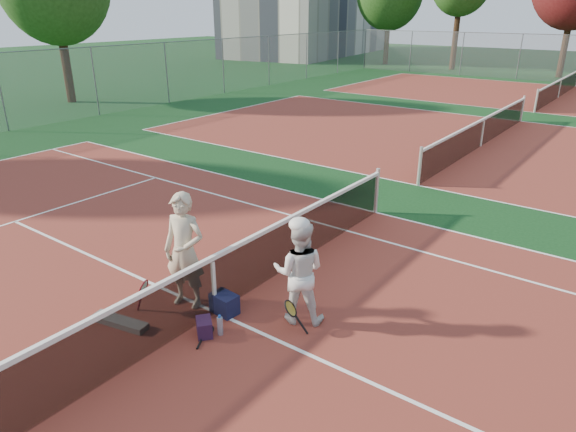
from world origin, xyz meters
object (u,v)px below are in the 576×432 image
(racket_red, at_px, (145,296))
(water_bottle, at_px, (220,326))
(player_b, at_px, (299,272))
(sports_bag_navy, at_px, (224,304))
(racket_black_held, at_px, (291,316))
(sports_bag_purple, at_px, (204,327))
(player_a, at_px, (185,251))
(racket_spare, at_px, (206,330))
(net_main, at_px, (214,285))

(racket_red, height_order, water_bottle, racket_red)
(player_b, height_order, water_bottle, player_b)
(player_b, bearing_deg, sports_bag_navy, 0.41)
(racket_black_held, height_order, sports_bag_navy, racket_black_held)
(player_b, relative_size, sports_bag_purple, 5.21)
(player_a, relative_size, racket_black_held, 3.84)
(racket_spare, bearing_deg, racket_black_held, -81.97)
(sports_bag_purple, bearing_deg, player_a, 150.85)
(sports_bag_purple, height_order, water_bottle, water_bottle)
(net_main, xyz_separation_m, player_b, (1.18, 0.66, 0.32))
(sports_bag_navy, xyz_separation_m, water_bottle, (0.36, -0.48, -0.02))
(net_main, height_order, player_b, player_b)
(player_b, relative_size, water_bottle, 5.54)
(racket_spare, relative_size, sports_bag_navy, 1.40)
(racket_black_held, height_order, water_bottle, racket_black_held)
(player_a, relative_size, player_b, 1.17)
(player_b, distance_m, sports_bag_purple, 1.64)
(racket_red, xyz_separation_m, racket_black_held, (2.19, 0.97, -0.03))
(sports_bag_purple, bearing_deg, water_bottle, 36.99)
(player_b, xyz_separation_m, racket_spare, (-0.94, -1.12, -0.82))
(net_main, distance_m, racket_red, 1.15)
(racket_red, xyz_separation_m, racket_spare, (1.16, 0.20, -0.27))
(racket_spare, bearing_deg, player_b, -69.16)
(racket_red, bearing_deg, sports_bag_navy, 16.80)
(player_a, xyz_separation_m, sports_bag_purple, (0.84, -0.47, -0.84))
(player_a, height_order, player_b, player_a)
(player_a, height_order, sports_bag_navy, player_a)
(racket_red, relative_size, racket_black_held, 1.14)
(net_main, relative_size, water_bottle, 36.60)
(sports_bag_navy, height_order, water_bottle, sports_bag_navy)
(player_b, relative_size, racket_spare, 2.77)
(player_b, xyz_separation_m, sports_bag_navy, (-1.06, -0.57, -0.66))
(player_a, bearing_deg, water_bottle, -33.35)
(player_a, height_order, water_bottle, player_a)
(net_main, distance_m, racket_black_held, 1.33)
(racket_red, distance_m, sports_bag_navy, 1.28)
(racket_spare, bearing_deg, net_main, -1.09)
(racket_spare, relative_size, sports_bag_purple, 1.88)
(player_b, relative_size, sports_bag_navy, 3.89)
(racket_spare, distance_m, sports_bag_purple, 0.15)
(net_main, bearing_deg, racket_red, -144.72)
(net_main, height_order, water_bottle, net_main)
(racket_black_held, height_order, sports_bag_purple, racket_black_held)
(sports_bag_navy, bearing_deg, water_bottle, -53.12)
(net_main, xyz_separation_m, sports_bag_navy, (0.12, 0.09, -0.34))
(player_b, bearing_deg, sports_bag_purple, 25.36)
(racket_red, relative_size, sports_bag_purple, 1.80)
(racket_spare, distance_m, sports_bag_navy, 0.58)
(racket_black_held, relative_size, water_bottle, 1.68)
(sports_bag_navy, bearing_deg, sports_bag_purple, -74.73)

